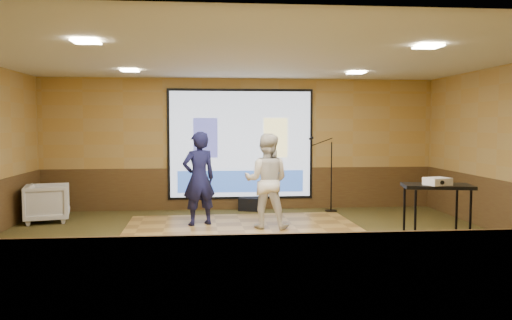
{
  "coord_description": "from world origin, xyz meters",
  "views": [
    {
      "loc": [
        -0.64,
        -7.93,
        1.94
      ],
      "look_at": [
        0.15,
        1.12,
        1.3
      ],
      "focal_mm": 35.0,
      "sensor_mm": 36.0,
      "label": 1
    }
  ],
  "objects": [
    {
      "name": "downlight_se",
      "position": [
        2.2,
        -1.5,
        2.97
      ],
      "size": [
        0.32,
        0.32,
        0.02
      ],
      "primitive_type": "cube",
      "color": "#FFEDBF",
      "rests_on": "room_shell"
    },
    {
      "name": "player_right",
      "position": [
        0.35,
        1.19,
        0.91
      ],
      "size": [
        0.98,
        0.84,
        1.75
      ],
      "primitive_type": "imported",
      "rotation": [
        0.0,
        0.0,
        2.9
      ],
      "color": "silver",
      "rests_on": "dance_floor"
    },
    {
      "name": "player_left",
      "position": [
        -0.9,
        1.57,
        0.92
      ],
      "size": [
        0.76,
        0.64,
        1.78
      ],
      "primitive_type": "imported",
      "rotation": [
        0.0,
        0.0,
        3.53
      ],
      "color": "#121339",
      "rests_on": "dance_floor"
    },
    {
      "name": "dance_floor",
      "position": [
        -0.08,
        1.0,
        0.02
      ],
      "size": [
        4.48,
        3.48,
        0.03
      ],
      "primitive_type": "cube",
      "rotation": [
        0.0,
        0.0,
        0.03
      ],
      "color": "#AA823E",
      "rests_on": "ground"
    },
    {
      "name": "banquet_chair",
      "position": [
        -3.94,
        2.28,
        0.38
      ],
      "size": [
        1.01,
        0.99,
        0.76
      ],
      "primitive_type": "imported",
      "rotation": [
        0.0,
        0.0,
        1.81
      ],
      "color": "gray",
      "rests_on": "ground"
    },
    {
      "name": "downlight_nw",
      "position": [
        -2.2,
        1.8,
        2.97
      ],
      "size": [
        0.32,
        0.32,
        0.02
      ],
      "primitive_type": "cube",
      "color": "#FFEDBF",
      "rests_on": "room_shell"
    },
    {
      "name": "duffel_bag",
      "position": [
        0.2,
        3.25,
        0.15
      ],
      "size": [
        0.55,
        0.45,
        0.29
      ],
      "primitive_type": "cube",
      "rotation": [
        0.0,
        0.0,
        -0.33
      ],
      "color": "black",
      "rests_on": "ground"
    },
    {
      "name": "ground",
      "position": [
        0.0,
        0.0,
        0.0
      ],
      "size": [
        9.0,
        9.0,
        0.0
      ],
      "primitive_type": "plane",
      "color": "#2D3518",
      "rests_on": "ground"
    },
    {
      "name": "wainscot_back",
      "position": [
        0.0,
        3.48,
        0.47
      ],
      "size": [
        9.0,
        0.04,
        0.95
      ],
      "primitive_type": "cube",
      "color": "#452A17",
      "rests_on": "ground"
    },
    {
      "name": "av_table",
      "position": [
        2.72,
        -0.76,
        0.75
      ],
      "size": [
        1.0,
        0.52,
        1.05
      ],
      "rotation": [
        0.0,
        0.0,
        -0.19
      ],
      "color": "black",
      "rests_on": "ground"
    },
    {
      "name": "downlight_ne",
      "position": [
        2.2,
        1.8,
        2.97
      ],
      "size": [
        0.32,
        0.32,
        0.02
      ],
      "primitive_type": "cube",
      "color": "#FFEDBF",
      "rests_on": "room_shell"
    },
    {
      "name": "downlight_sw",
      "position": [
        -2.2,
        -1.5,
        2.97
      ],
      "size": [
        0.32,
        0.32,
        0.02
      ],
      "primitive_type": "cube",
      "color": "#FFEDBF",
      "rests_on": "room_shell"
    },
    {
      "name": "projector_screen",
      "position": [
        0.0,
        3.44,
        1.47
      ],
      "size": [
        3.32,
        0.06,
        2.52
      ],
      "color": "black",
      "rests_on": "room_shell"
    },
    {
      "name": "room_shell",
      "position": [
        0.0,
        0.0,
        2.09
      ],
      "size": [
        9.04,
        7.04,
        3.02
      ],
      "color": "#A98646",
      "rests_on": "ground"
    },
    {
      "name": "projector",
      "position": [
        2.68,
        -0.86,
        1.1
      ],
      "size": [
        0.4,
        0.36,
        0.11
      ],
      "primitive_type": "cube",
      "rotation": [
        0.0,
        0.0,
        0.28
      ],
      "color": "silver",
      "rests_on": "av_table"
    },
    {
      "name": "mic_stand",
      "position": [
        1.96,
        3.01,
        0.49
      ],
      "size": [
        0.66,
        0.27,
        1.68
      ],
      "rotation": [
        0.0,
        0.0,
        -0.34
      ],
      "color": "black",
      "rests_on": "ground"
    },
    {
      "name": "wainscot_front",
      "position": [
        0.0,
        -3.48,
        0.47
      ],
      "size": [
        9.0,
        0.04,
        0.95
      ],
      "primitive_type": "cube",
      "color": "#452A17",
      "rests_on": "ground"
    }
  ]
}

